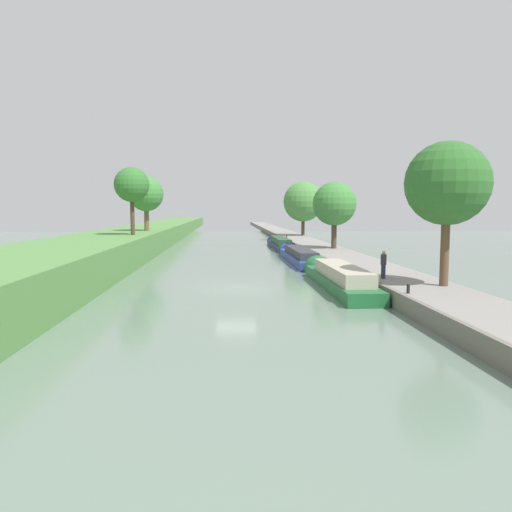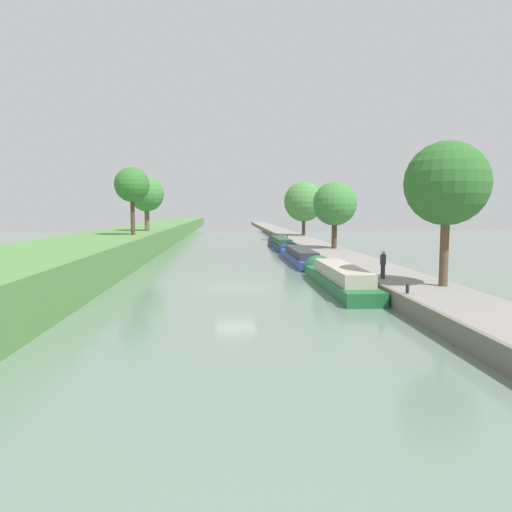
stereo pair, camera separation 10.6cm
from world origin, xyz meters
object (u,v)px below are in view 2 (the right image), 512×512
object	(u,v)px
narrowboat_green	(336,277)
mooring_bollard_far	(287,236)
narrowboat_blue	(298,256)
person_walking	(383,264)
narrowboat_navy	(280,243)
mooring_bollard_near	(407,289)

from	to	relation	value
narrowboat_green	mooring_bollard_far	bearing A→B (deg)	87.41
narrowboat_green	narrowboat_blue	world-z (taller)	narrowboat_green
person_walking	narrowboat_navy	bearing A→B (deg)	93.92
narrowboat_navy	person_walking	size ratio (longest dim) A/B	9.68
mooring_bollard_near	mooring_bollard_far	world-z (taller)	same
narrowboat_blue	narrowboat_green	bearing A→B (deg)	-89.28
narrowboat_navy	mooring_bollard_near	bearing A→B (deg)	-87.23
narrowboat_green	narrowboat_blue	bearing A→B (deg)	90.72
person_walking	mooring_bollard_near	distance (m)	5.12
mooring_bollard_near	mooring_bollard_far	size ratio (longest dim) A/B	1.00
mooring_bollard_near	person_walking	bearing A→B (deg)	85.01
narrowboat_green	person_walking	world-z (taller)	person_walking
narrowboat_blue	mooring_bollard_near	world-z (taller)	narrowboat_blue
mooring_bollard_far	narrowboat_green	bearing A→B (deg)	-92.59
narrowboat_blue	mooring_bollard_far	world-z (taller)	narrowboat_blue
narrowboat_blue	narrowboat_navy	distance (m)	16.46
person_walking	mooring_bollard_near	size ratio (longest dim) A/B	3.69
narrowboat_green	mooring_bollard_far	xyz separation A→B (m)	(1.76, 39.00, 0.47)
narrowboat_green	mooring_bollard_near	xyz separation A→B (m)	(1.76, -7.55, 0.47)
person_walking	mooring_bollard_near	xyz separation A→B (m)	(-0.44, -5.06, -0.65)
person_walking	narrowboat_green	bearing A→B (deg)	131.52
narrowboat_blue	narrowboat_navy	bearing A→B (deg)	89.81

